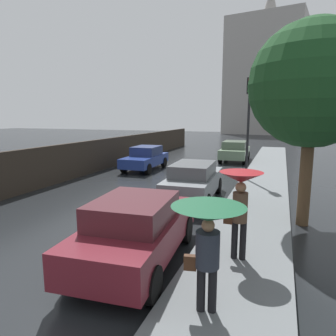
{
  "coord_description": "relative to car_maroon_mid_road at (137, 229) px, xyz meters",
  "views": [
    {
      "loc": [
        5.82,
        -2.28,
        3.24
      ],
      "look_at": [
        2.27,
        7.3,
        1.49
      ],
      "focal_mm": 32.81,
      "sensor_mm": 36.0,
      "label": 1
    }
  ],
  "objects": [
    {
      "name": "distant_tower",
      "position": [
        -0.34,
        54.51,
        9.4
      ],
      "size": [
        14.41,
        13.78,
        25.48
      ],
      "color": "#9E9993",
      "rests_on": "ground"
    },
    {
      "name": "pedestrian_with_umbrella_near",
      "position": [
        2.11,
        0.7,
        0.86
      ],
      "size": [
        0.92,
        0.92,
        1.93
      ],
      "rotation": [
        0.0,
        0.0,
        -0.02
      ],
      "color": "black",
      "rests_on": "sidewalk_strip"
    },
    {
      "name": "street_tree_near",
      "position": [
        3.58,
        3.92,
        3.29
      ],
      "size": [
        3.54,
        3.54,
        5.87
      ],
      "color": "#4C3823",
      "rests_on": "ground"
    },
    {
      "name": "traffic_light",
      "position": [
        1.31,
        9.49,
        2.68
      ],
      "size": [
        0.26,
        0.39,
        4.86
      ],
      "color": "black",
      "rests_on": "sidewalk_strip"
    },
    {
      "name": "pedestrian_with_umbrella_far",
      "position": [
        1.88,
        -1.34,
        0.77
      ],
      "size": [
        1.16,
        1.16,
        1.74
      ],
      "rotation": [
        0.0,
        0.0,
        0.19
      ],
      "color": "black",
      "rests_on": "sidewalk_strip"
    },
    {
      "name": "car_grey_behind_camera",
      "position": [
        -0.22,
        5.41,
        -0.02
      ],
      "size": [
        1.87,
        4.29,
        1.47
      ],
      "rotation": [
        0.0,
        0.0,
        0.05
      ],
      "color": "slate",
      "rests_on": "ground"
    },
    {
      "name": "car_green_far_ahead",
      "position": [
        -0.25,
        16.41,
        -0.03
      ],
      "size": [
        1.9,
        3.92,
        1.45
      ],
      "rotation": [
        0.0,
        0.0,
        0.01
      ],
      "color": "slate",
      "rests_on": "ground"
    },
    {
      "name": "car_maroon_mid_road",
      "position": [
        0.0,
        0.0,
        0.0
      ],
      "size": [
        2.05,
        4.25,
        1.52
      ],
      "rotation": [
        0.0,
        0.0,
        0.08
      ],
      "color": "maroon",
      "rests_on": "ground"
    },
    {
      "name": "car_blue_far_lane",
      "position": [
        -4.82,
        11.01,
        -0.07
      ],
      "size": [
        1.8,
        4.08,
        1.4
      ],
      "rotation": [
        0.0,
        0.0,
        3.17
      ],
      "color": "navy",
      "rests_on": "ground"
    }
  ]
}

